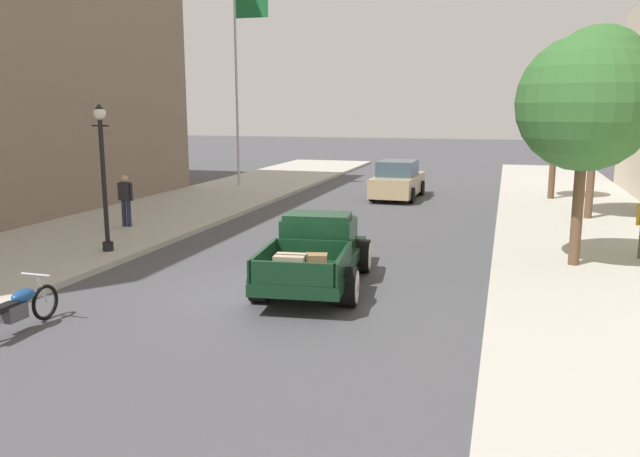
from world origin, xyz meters
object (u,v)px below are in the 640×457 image
object	(u,v)px
car_background_tan	(398,181)
flagpole	(241,67)
street_lamp_near	(103,167)
street_tree_nearest	(586,104)
street_tree_third	(557,111)
motorcycle_parked	(16,308)
hotrod_truck_dark_green	(317,250)
street_tree_second	(599,76)
pedestrian_sidewalk_left	(126,198)

from	to	relation	value
car_background_tan	flagpole	world-z (taller)	flagpole
street_lamp_near	street_tree_nearest	world-z (taller)	street_tree_nearest
street_tree_third	car_background_tan	bearing A→B (deg)	-173.36
motorcycle_parked	flagpole	xyz separation A→B (m)	(-4.23, 19.89, 5.33)
hotrod_truck_dark_green	car_background_tan	world-z (taller)	car_background_tan
hotrod_truck_dark_green	flagpole	size ratio (longest dim) A/B	0.55
motorcycle_parked	street_tree_second	distance (m)	18.75
street_tree_nearest	street_lamp_near	bearing A→B (deg)	-170.87
hotrod_truck_dark_green	pedestrian_sidewalk_left	world-z (taller)	pedestrian_sidewalk_left
street_tree_nearest	street_tree_second	bearing A→B (deg)	81.28
hotrod_truck_dark_green	street_tree_third	bearing A→B (deg)	68.38
hotrod_truck_dark_green	street_tree_nearest	xyz separation A→B (m)	(5.66, 2.80, 3.24)
car_background_tan	street_tree_third	size ratio (longest dim) A/B	0.92
street_tree_nearest	street_tree_third	size ratio (longest dim) A/B	1.16
pedestrian_sidewalk_left	flagpole	xyz separation A→B (m)	(-0.77, 11.18, 4.68)
flagpole	street_tree_nearest	world-z (taller)	flagpole
pedestrian_sidewalk_left	street_tree_nearest	world-z (taller)	street_tree_nearest
hotrod_truck_dark_green	street_tree_second	size ratio (longest dim) A/B	0.79
street_tree_second	motorcycle_parked	bearing A→B (deg)	-126.79
car_background_tan	street_tree_third	bearing A→B (deg)	6.64
street_lamp_near	street_tree_second	size ratio (longest dim) A/B	0.60
hotrod_truck_dark_green	street_tree_second	bearing A→B (deg)	55.88
flagpole	motorcycle_parked	bearing A→B (deg)	-78.00
flagpole	street_lamp_near	bearing A→B (deg)	-80.99
pedestrian_sidewalk_left	street_tree_third	distance (m)	17.32
street_lamp_near	flagpole	bearing A→B (deg)	99.01
car_background_tan	flagpole	size ratio (longest dim) A/B	0.47
street_tree_nearest	flagpole	bearing A→B (deg)	138.32
street_tree_nearest	car_background_tan	bearing A→B (deg)	118.95
pedestrian_sidewalk_left	street_lamp_near	xyz separation A→B (m)	(1.51, -3.20, 1.30)
street_lamp_near	flagpole	world-z (taller)	flagpole
pedestrian_sidewalk_left	street_tree_nearest	distance (m)	13.64
car_background_tan	street_tree_nearest	bearing A→B (deg)	-61.05
street_lamp_near	street_tree_third	size ratio (longest dim) A/B	0.82
flagpole	street_tree_third	size ratio (longest dim) A/B	1.95
pedestrian_sidewalk_left	flagpole	distance (m)	12.14
street_tree_nearest	street_tree_third	bearing A→B (deg)	89.19
flagpole	street_tree_second	distance (m)	16.06
motorcycle_parked	flagpole	bearing A→B (deg)	102.00
pedestrian_sidewalk_left	street_tree_third	world-z (taller)	street_tree_third
car_background_tan	street_tree_second	size ratio (longest dim) A/B	0.67
pedestrian_sidewalk_left	flagpole	bearing A→B (deg)	93.93
hotrod_truck_dark_green	pedestrian_sidewalk_left	size ratio (longest dim) A/B	3.07
hotrod_truck_dark_green	car_background_tan	size ratio (longest dim) A/B	1.17
motorcycle_parked	car_background_tan	xyz separation A→B (m)	(3.62, 18.57, 0.33)
pedestrian_sidewalk_left	street_tree_third	bearing A→B (deg)	38.29
street_tree_second	street_tree_third	world-z (taller)	street_tree_second
hotrod_truck_dark_green	street_tree_nearest	distance (m)	7.10
hotrod_truck_dark_green	pedestrian_sidewalk_left	xyz separation A→B (m)	(-7.60, 4.11, 0.33)
motorcycle_parked	pedestrian_sidewalk_left	size ratio (longest dim) A/B	1.29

